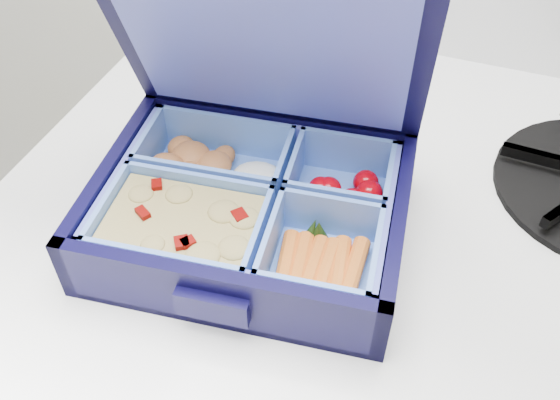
% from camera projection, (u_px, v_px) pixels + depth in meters
% --- Properties ---
extents(bento_box, '(0.25, 0.21, 0.06)m').
position_uv_depth(bento_box, '(251.00, 209.00, 0.48)').
color(bento_box, black).
rests_on(bento_box, stove).
extents(burner_grate_rear, '(0.21, 0.21, 0.02)m').
position_uv_depth(burner_grate_rear, '(255.00, 66.00, 0.65)').
color(burner_grate_rear, black).
rests_on(burner_grate_rear, stove).
extents(fork, '(0.10, 0.19, 0.01)m').
position_uv_depth(fork, '(308.00, 147.00, 0.57)').
color(fork, beige).
rests_on(fork, stove).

